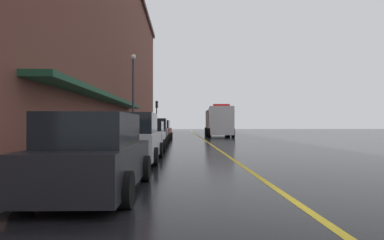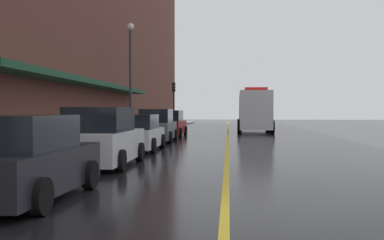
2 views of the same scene
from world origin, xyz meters
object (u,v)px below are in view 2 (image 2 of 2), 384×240
Objects in this scene: box_truck at (255,112)px; parking_meter_0 at (52,133)px; parked_car_2 at (136,133)px; parked_car_4 at (170,124)px; traffic_light_near at (174,96)px; parked_car_1 at (102,139)px; parking_meter_1 at (146,121)px; parked_car_3 at (157,127)px; street_lamp_left at (131,67)px; parked_car_0 at (24,160)px.

parking_meter_0 is at bearing -16.59° from box_truck.
parked_car_2 is 0.59× the size of box_truck.
parked_car_4 is 1.06× the size of traffic_light_near.
parking_meter_1 is (-1.45, 15.76, 0.21)m from parked_car_1.
parked_car_2 is 1.05× the size of traffic_light_near.
parked_car_1 is at bearing -87.40° from traffic_light_near.
parked_car_4 is 9.08m from box_truck.
parked_car_3 is 11.79m from parking_meter_0.
box_truck is 1.10× the size of street_lamp_left.
street_lamp_left is at bearing 8.54° from parked_car_1.
parked_car_0 is at bearing -10.87° from box_truck.
box_truck reaches higher than parked_car_0.
parked_car_3 is 0.67× the size of street_lamp_left.
parked_car_1 is 1.51m from parking_meter_0.
traffic_light_near is at bearing 2.73° from parked_car_1.
parked_car_3 is 3.51× the size of parking_meter_1.
parked_car_1 is 14.45m from street_lamp_left.
parked_car_1 is 1.05× the size of traffic_light_near.
parking_meter_0 is (-1.42, -5.94, 0.32)m from parked_car_2.
parked_car_3 is at bearing -85.94° from traffic_light_near.
street_lamp_left reaches higher than parked_car_0.
parking_meter_1 is (-1.42, 4.43, 0.21)m from parked_car_3.
box_truck is (6.03, 23.43, 0.79)m from parked_car_1.
parking_meter_1 is 3.89m from street_lamp_left.
parking_meter_1 is at bearing 72.44° from street_lamp_left.
traffic_light_near is (-1.40, 36.10, 2.38)m from parked_car_0.
parked_car_4 is 5.01m from street_lamp_left.
parked_car_1 is 30.67m from traffic_light_near.
parked_car_3 is 19.41m from traffic_light_near.
box_truck is at bearing 49.83° from street_lamp_left.
parked_car_1 is at bearing -81.58° from street_lamp_left.
parked_car_0 is at bearing -179.77° from parked_car_1.
parked_car_0 is 11.11m from parked_car_2.
parking_meter_0 is 16.13m from parking_meter_1.
street_lamp_left is (-2.07, -2.82, 3.59)m from parked_car_4.
parked_car_4 is (0.01, 22.23, 0.04)m from parked_car_0.
box_truck is (6.01, 6.75, 0.83)m from parked_car_4.
street_lamp_left is (-2.02, 2.53, 3.55)m from parked_car_3.
parked_car_3 is at bearing -72.17° from parking_meter_1.
parked_car_4 is 17.12m from parking_meter_0.
parked_car_1 is 0.99× the size of parked_car_4.
parked_car_3 is 4.66m from parking_meter_1.
parked_car_1 is 24.21m from box_truck.
parked_car_2 is at bearing -179.05° from parked_car_4.
parked_car_0 is at bearing 179.81° from parked_car_2.
traffic_light_near is (0.06, 14.79, 2.10)m from parking_meter_1.
parked_car_1 reaches higher than parked_car_2.
parked_car_1 is at bearing -178.85° from parked_car_4.
parked_car_2 is at bearing 0.45° from parked_car_1.
parked_car_2 reaches higher than parking_meter_1.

